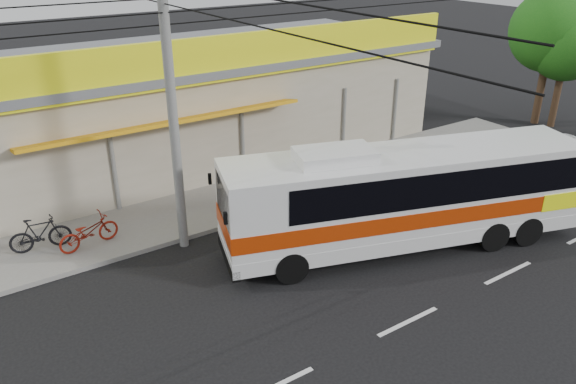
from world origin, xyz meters
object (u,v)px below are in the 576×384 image
Objects in this scene: motorbike_dark at (40,234)px; utility_pole at (163,3)px; motorbike_red at (88,232)px; tree_near at (569,46)px; coach_bus at (410,191)px; tree_far at (554,34)px; white_car at (570,150)px.

motorbike_dark is 7.81m from utility_pole.
tree_near is (23.08, -0.71, 3.35)m from motorbike_red.
coach_bus is 1.70× the size of tree_far.
tree_far is (-0.17, 0.79, 0.49)m from tree_near.
motorbike_dark is 0.05× the size of utility_pole.
coach_bus reaches higher than motorbike_dark.
white_car reaches higher than motorbike_red.
utility_pole reaches higher than tree_far.
tree_far is at bearing -83.65° from motorbike_dark.
white_car is 0.75× the size of tree_near.
tree_far is (20.39, 1.39, -2.76)m from utility_pole.
motorbike_dark is (-1.26, 0.62, 0.04)m from motorbike_red.
motorbike_red is 23.23m from tree_far.
utility_pole reaches higher than coach_bus.
coach_bus is 15.56m from tree_near.
motorbike_dark is 0.40× the size of white_car.
tree_far is at bearing 37.72° from coach_bus.
motorbike_red is at bearing -179.78° from tree_far.
white_car is at bearing -133.85° from tree_far.
tree_far is (4.01, 4.18, 3.87)m from white_car.
tree_far reaches higher than motorbike_dark.
white_car is 6.96m from tree_far.
utility_pole is at bearing -178.34° from tree_near.
tree_near is at bearing 34.72° from coach_bus.
motorbike_dark is (-9.58, 5.76, -1.15)m from coach_bus.
motorbike_dark is at bearing 153.07° from utility_pole.
tree_near reaches higher than motorbike_dark.
coach_bus is 1.91× the size of tree_near.
motorbike_dark is 24.47m from tree_far.
utility_pole is (3.78, -1.92, 6.56)m from motorbike_dark.
white_car is at bearing -111.65° from motorbike_red.
coach_bus is at bearing -131.16° from motorbike_red.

